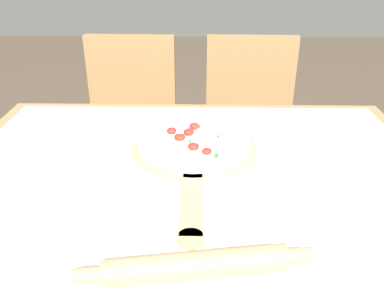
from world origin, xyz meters
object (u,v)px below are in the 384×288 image
Objects in this scene: chair_left at (131,126)px; chair_right at (249,127)px; pizza at (192,141)px; pizza_peel at (192,152)px; rolling_pin at (196,265)px.

chair_left is 0.52m from chair_right.
chair_right is (0.24, 0.66, -0.26)m from pizza.
pizza_peel is 0.03m from pizza.
chair_left is at bearing 104.89° from rolling_pin.
pizza is 0.76m from chair_left.
chair_left is at bearing 113.11° from pizza.
pizza_peel is at bearing 92.00° from rolling_pin.
chair_right is (0.52, -0.00, 0.00)m from chair_left.
chair_left is (-0.30, 1.11, -0.25)m from rolling_pin.
chair_right reaches higher than pizza_peel.
pizza_peel is 0.63× the size of chair_right.
pizza is 0.34× the size of chair_left.
pizza is at bearing 91.90° from rolling_pin.
pizza_peel is 0.43m from rolling_pin.
pizza_peel is 1.88× the size of pizza.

